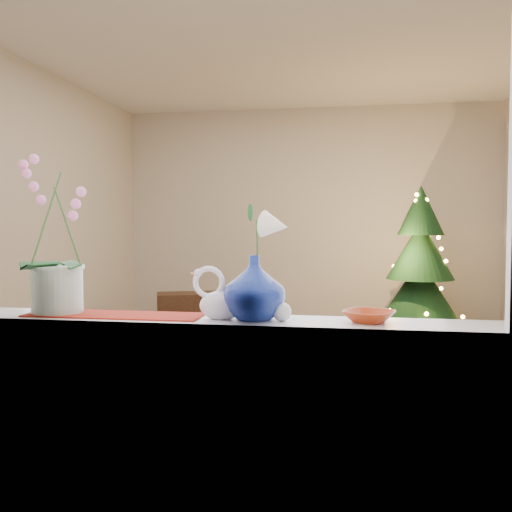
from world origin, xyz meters
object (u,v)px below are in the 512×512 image
Objects in this scene: orchid_pot at (56,234)px; side_table at (192,318)px; paperweight at (282,312)px; amber_dish at (369,317)px; swan at (221,294)px; xmas_tree at (420,266)px; blue_vase at (254,283)px.

orchid_pot is 3.98m from side_table.
amber_dish is (0.32, 0.03, -0.02)m from paperweight.
amber_dish is at bearing -85.15° from side_table.
side_table is at bearing 110.73° from paperweight.
paperweight is at bearing -2.13° from orchid_pot.
orchid_pot is at bearing -101.89° from side_table.
swan is 0.24m from paperweight.
swan is 4.28m from xmas_tree.
swan is 1.46× the size of amber_dish.
blue_vase is 0.16× the size of xmas_tree.
swan is 4.10m from side_table.
side_table is at bearing -173.87° from xmas_tree.
orchid_pot is 4.51m from xmas_tree.
swan is 0.13× the size of xmas_tree.
orchid_pot is at bearing 178.94° from blue_vase.
blue_vase is at bearing -178.46° from amber_dish.
orchid_pot is 4.18× the size of amber_dish.
blue_vase is 0.15m from paperweight.
blue_vase is 3.95× the size of paperweight.
side_table is (-2.42, -0.26, -0.57)m from xmas_tree.
amber_dish is 4.27m from side_table.
xmas_tree is at bearing 75.41° from blue_vase.
orchid_pot is at bearing 177.35° from swan.
swan is 0.13m from blue_vase.
swan reaches higher than paperweight.
side_table is (-1.46, 3.86, -0.68)m from paperweight.
swan is at bearing -92.37° from side_table.
amber_dish is 4.14m from xmas_tree.
paperweight is 4.18m from side_table.
blue_vase is at bearing -104.59° from xmas_tree.
blue_vase is at bearing 169.82° from paperweight.
side_table is (-1.78, 3.82, -0.66)m from amber_dish.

